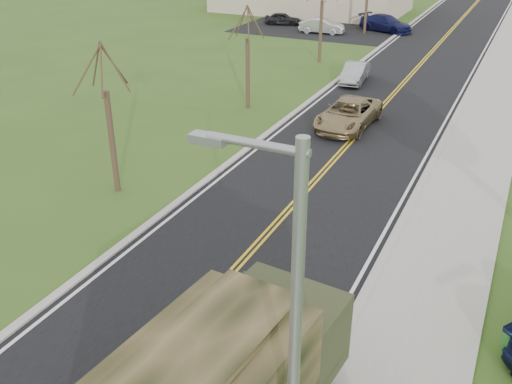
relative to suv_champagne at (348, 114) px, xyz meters
The scene contains 14 objects.
road 18.65m from the suv_champagne, 87.54° to the left, with size 8.00×120.00×0.01m, color black.
curb_right 19.28m from the suv_champagne, 75.11° to the left, with size 0.30×120.00×0.12m, color #9E998E.
sidewalk_right 19.80m from the suv_champagne, 70.21° to the left, with size 3.20×120.00×0.10m, color #9E998E.
curb_left 18.93m from the suv_champagne, 100.20° to the left, with size 0.30×120.00×0.10m, color #9E998E.
street_light 22.92m from the suv_champagne, 75.40° to the right, with size 1.65×0.22×8.00m.
bare_tree_a 13.10m from the suv_champagne, 118.59° to the right, with size 1.93×2.26×6.08m.
bare_tree_b 6.48m from the suv_champagne, behind, with size 1.83×2.14×5.73m.
bare_tree_c 14.21m from the suv_champagne, 116.18° to the left, with size 2.04×2.39×6.42m.
bare_tree_d 25.45m from the suv_champagne, 104.14° to the left, with size 1.88×2.20×5.91m.
suv_champagne is the anchor object (origin of this frame).
sedan_silver 8.68m from the suv_champagne, 104.69° to the left, with size 1.35×3.86×1.27m, color #9E9EA3.
lot_car_dark 29.20m from the suv_champagne, 120.14° to the left, with size 1.39×3.46×1.18m, color black.
lot_car_silver 24.92m from the suv_champagne, 113.06° to the left, with size 1.42×4.07×1.34m, color silver.
lot_car_navy 26.72m from the suv_champagne, 100.09° to the left, with size 2.09×5.14×1.49m, color #10133D.
Camera 1 is at (7.24, -6.42, 10.43)m, focal length 40.00 mm.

